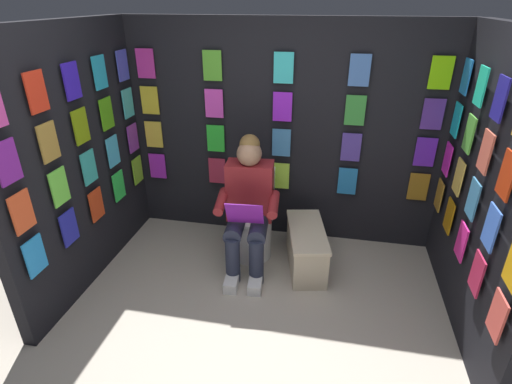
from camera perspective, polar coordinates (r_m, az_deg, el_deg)
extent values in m
plane|color=#B2A899|center=(2.80, -2.68, -25.56)|extent=(30.00, 30.00, 0.00)
cube|color=black|center=(3.78, 3.86, 8.17)|extent=(3.00, 0.10, 2.06)
cube|color=purple|center=(4.18, -13.95, 3.64)|extent=(0.17, 0.01, 0.26)
cube|color=#A42440|center=(3.96, -5.59, 3.05)|extent=(0.17, 0.01, 0.26)
cube|color=#ABE63E|center=(3.84, 3.52, 2.33)|extent=(0.17, 0.01, 0.26)
cube|color=#1D72B9|center=(3.81, 12.97, 1.53)|extent=(0.17, 0.01, 0.26)
cube|color=#906519|center=(3.90, 22.27, 0.69)|extent=(0.17, 0.01, 0.26)
cube|color=gold|center=(4.07, -14.45, 8.01)|extent=(0.17, 0.01, 0.26)
cube|color=green|center=(3.84, -5.80, 7.65)|extent=(0.17, 0.01, 0.26)
cube|color=#3F84C3|center=(3.71, 3.66, 7.07)|extent=(0.17, 0.01, 0.26)
cube|color=#48349B|center=(3.69, 13.49, 6.27)|extent=(0.17, 0.01, 0.26)
cube|color=#581FB6|center=(3.77, 23.13, 5.29)|extent=(0.17, 0.01, 0.26)
cube|color=gold|center=(3.98, -15.00, 12.59)|extent=(0.17, 0.01, 0.26)
cube|color=#DA40C3|center=(3.75, -6.04, 12.52)|extent=(0.17, 0.01, 0.26)
cube|color=#9720E7|center=(3.62, 3.81, 12.10)|extent=(0.17, 0.01, 0.26)
cube|color=green|center=(3.59, 14.05, 11.29)|extent=(0.17, 0.01, 0.26)
cube|color=#512A8F|center=(3.68, 24.05, 10.16)|extent=(0.17, 0.01, 0.26)
cube|color=#C12D94|center=(3.92, -15.59, 17.35)|extent=(0.17, 0.01, 0.26)
cube|color=#54AF2E|center=(3.69, -6.29, 17.59)|extent=(0.17, 0.01, 0.26)
cube|color=#37D7DD|center=(3.55, 3.98, 17.36)|extent=(0.17, 0.01, 0.26)
cube|color=#4371BF|center=(3.53, 14.66, 16.55)|extent=(0.17, 0.01, 0.26)
cube|color=#83DD0B|center=(3.62, 25.04, 15.24)|extent=(0.17, 0.01, 0.26)
cube|color=black|center=(3.03, 30.39, -0.24)|extent=(0.10, 1.84, 2.06)
cube|color=#A67626|center=(3.80, 24.80, -0.41)|extent=(0.01, 0.17, 0.26)
cube|color=#B4740E|center=(3.48, 25.97, -3.10)|extent=(0.01, 0.17, 0.26)
cube|color=#ED278F|center=(3.17, 27.39, -6.32)|extent=(0.01, 0.17, 0.26)
cube|color=#B72146|center=(2.87, 29.13, -10.22)|extent=(0.01, 0.17, 0.26)
cube|color=#DA4F45|center=(2.60, 31.32, -14.97)|extent=(0.01, 0.17, 0.26)
cube|color=#DE24B9|center=(3.68, 25.77, 4.27)|extent=(0.01, 0.17, 0.26)
cube|color=#F0C751|center=(3.35, 27.09, 1.93)|extent=(0.01, 0.17, 0.26)
cube|color=teal|center=(3.02, 28.68, -0.91)|extent=(0.01, 0.17, 0.26)
cube|color=#406FDE|center=(2.71, 30.66, -4.42)|extent=(0.01, 0.17, 0.26)
cube|color=#18BED0|center=(3.58, 26.81, 9.23)|extent=(0.01, 0.17, 0.26)
cube|color=#55B03A|center=(3.24, 28.29, 7.34)|extent=(0.01, 0.17, 0.26)
cube|color=#DB624B|center=(2.90, 30.09, 5.00)|extent=(0.01, 0.17, 0.26)
cube|color=#B72F10|center=(2.58, 32.34, 2.05)|extent=(0.01, 0.17, 0.26)
cube|color=blue|center=(3.52, 27.94, 14.42)|extent=(0.01, 0.17, 0.26)
cube|color=#21E0B0|center=(3.17, 29.59, 13.06)|extent=(0.01, 0.17, 0.26)
cube|color=navy|center=(2.82, 31.63, 11.33)|extent=(0.01, 0.17, 0.26)
cube|color=black|center=(3.45, -24.16, 4.09)|extent=(0.10, 1.84, 2.06)
cube|color=#2997F1|center=(3.05, -29.13, -8.04)|extent=(0.01, 0.17, 0.26)
cube|color=#272BB2|center=(3.29, -25.23, -4.63)|extent=(0.01, 0.17, 0.26)
cube|color=red|center=(3.55, -21.92, -1.69)|extent=(0.01, 0.17, 0.26)
cube|color=#31E350|center=(3.83, -19.08, 0.84)|extent=(0.01, 0.17, 0.26)
cube|color=#83CE2A|center=(4.13, -16.64, 3.01)|extent=(0.01, 0.17, 0.26)
cube|color=#F1572C|center=(2.90, -30.55, -2.49)|extent=(0.01, 0.17, 0.26)
cube|color=#73EB49|center=(3.15, -26.38, 0.64)|extent=(0.01, 0.17, 0.26)
cube|color=#36B6AE|center=(3.42, -22.84, 3.29)|extent=(0.01, 0.17, 0.26)
cube|color=#46BFEB|center=(3.71, -19.83, 5.52)|extent=(0.01, 0.17, 0.26)
cube|color=purple|center=(4.01, -17.25, 7.41)|extent=(0.01, 0.17, 0.26)
cube|color=purple|center=(2.77, -32.11, 3.63)|extent=(0.01, 0.17, 0.26)
cube|color=#B1893B|center=(3.03, -27.63, 6.36)|extent=(0.01, 0.17, 0.26)
cube|color=#7D9E13|center=(3.32, -23.85, 8.62)|extent=(0.01, 0.17, 0.26)
cube|color=#50A918|center=(3.62, -20.64, 10.49)|extent=(0.01, 0.17, 0.26)
cube|color=#41BCC3|center=(3.93, -17.90, 12.04)|extent=(0.01, 0.17, 0.26)
cube|color=red|center=(2.96, -28.99, 12.46)|extent=(0.01, 0.17, 0.26)
cube|color=#341EC8|center=(3.24, -24.94, 14.25)|extent=(0.01, 0.17, 0.26)
cube|color=#25ADD3|center=(3.55, -21.52, 15.68)|extent=(0.01, 0.17, 0.26)
cube|color=#424FC9|center=(3.87, -18.61, 16.85)|extent=(0.01, 0.17, 0.26)
cylinder|color=white|center=(3.72, -0.72, -6.33)|extent=(0.38, 0.38, 0.40)
cylinder|color=white|center=(3.61, -0.74, -3.49)|extent=(0.41, 0.41, 0.02)
cube|color=white|center=(3.76, -0.25, 0.69)|extent=(0.39, 0.21, 0.36)
cylinder|color=white|center=(3.68, -0.42, 0.10)|extent=(0.39, 0.10, 0.39)
cube|color=maroon|center=(3.45, -0.87, 0.20)|extent=(0.42, 0.25, 0.52)
sphere|color=tan|center=(3.29, -0.98, 5.53)|extent=(0.21, 0.21, 0.21)
sphere|color=olive|center=(3.29, -0.92, 6.83)|extent=(0.17, 0.17, 0.17)
cylinder|color=#23283D|center=(3.39, 0.41, -5.10)|extent=(0.18, 0.41, 0.15)
cylinder|color=#23283D|center=(3.41, -2.95, -4.89)|extent=(0.18, 0.41, 0.15)
cylinder|color=#23283D|center=(3.36, 0.06, -9.99)|extent=(0.12, 0.12, 0.42)
cylinder|color=#23283D|center=(3.39, -3.36, -9.74)|extent=(0.12, 0.12, 0.42)
cube|color=white|center=(3.42, -0.06, -12.84)|extent=(0.13, 0.27, 0.09)
cube|color=white|center=(3.44, -3.45, -12.57)|extent=(0.13, 0.27, 0.09)
cylinder|color=maroon|center=(3.29, 2.54, -1.77)|extent=(0.11, 0.32, 0.13)
cylinder|color=maroon|center=(3.34, -5.01, -1.36)|extent=(0.11, 0.32, 0.13)
cube|color=purple|center=(3.18, -1.65, -3.15)|extent=(0.31, 0.15, 0.23)
cube|color=beige|center=(3.61, 7.20, -8.16)|extent=(0.42, 0.74, 0.35)
cube|color=beige|center=(3.50, 7.37, -5.59)|extent=(0.44, 0.77, 0.03)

